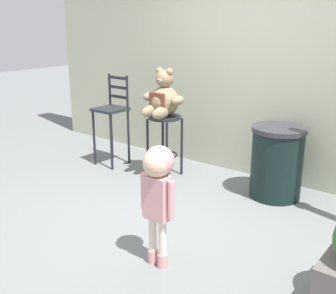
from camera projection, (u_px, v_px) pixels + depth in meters
ground_plane at (163, 224)px, 3.97m from camera, size 24.00×24.00×0.00m
building_wall at (261, 39)px, 4.90m from camera, size 6.77×0.30×3.31m
bar_stool_with_teddy at (165, 133)px, 5.06m from camera, size 0.40×0.40×0.77m
teddy_bear at (163, 99)px, 4.91m from camera, size 0.55×0.49×0.57m
child_walking at (158, 181)px, 3.12m from camera, size 0.31×0.25×0.99m
trash_bin at (277, 162)px, 4.49m from camera, size 0.58×0.58×0.79m
bar_chair_empty at (112, 115)px, 5.46m from camera, size 0.38×0.38×1.19m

